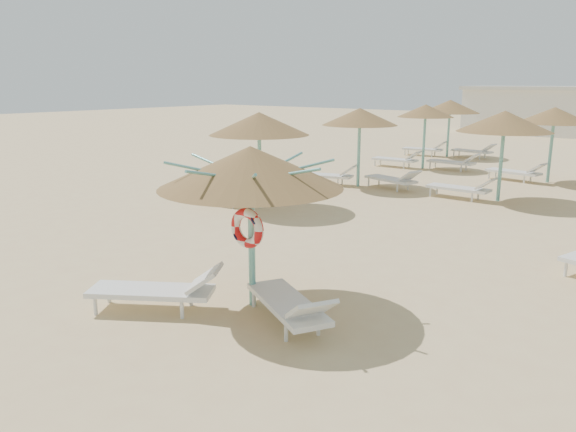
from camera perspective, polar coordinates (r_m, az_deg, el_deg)
The scene contains 6 objects.
ground at distance 9.07m, azimuth -2.05°, elevation -9.35°, with size 120.00×120.00×0.00m, color #CDB47D.
main_palapa at distance 8.63m, azimuth -3.83°, elevation 4.87°, with size 2.87×2.87×2.57m.
lounger_main_a at distance 9.06m, azimuth -12.90°, elevation -7.27°, with size 2.08×1.64×0.75m.
lounger_main_b at distance 8.29m, azimuth 0.30°, elevation -8.98°, with size 2.07×1.50×0.74m.
palapa_field at distance 17.74m, azimuth 24.65°, elevation 8.29°, with size 18.91×17.68×2.72m.
service_hut at distance 42.95m, azimuth 23.23°, elevation 9.88°, with size 8.40×4.40×3.25m.
Camera 1 is at (5.43, -6.36, 3.51)m, focal length 35.00 mm.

